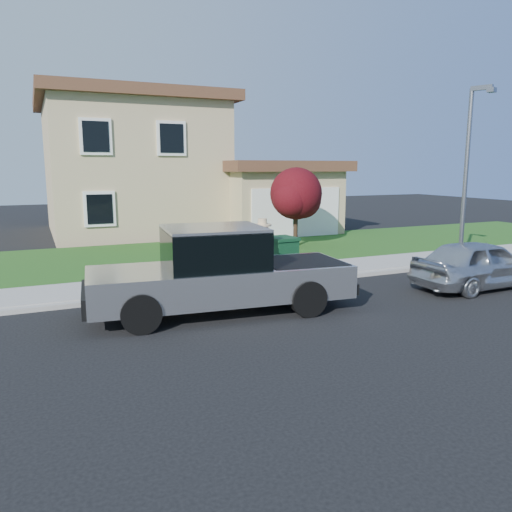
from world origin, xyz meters
The scene contains 11 objects.
ground centered at (0.00, 0.00, 0.00)m, with size 80.00×80.00×0.00m, color black.
curb centered at (1.00, 2.90, 0.06)m, with size 40.00×0.20×0.12m, color gray.
sidewalk centered at (1.00, 4.00, 0.07)m, with size 40.00×2.00×0.15m, color gray.
lawn centered at (1.00, 8.50, 0.05)m, with size 40.00×7.00×0.10m, color #134516.
house centered at (1.31, 16.38, 3.17)m, with size 14.00×11.30×6.85m.
pickup_truck centered at (-0.94, 1.05, 0.94)m, with size 6.32×2.68×2.02m.
woman centered at (0.77, 2.40, 0.95)m, with size 0.71×0.51×2.01m.
sedan centered at (6.50, 0.31, 0.69)m, with size 1.63×4.06×1.38m, color #B6B8BE.
ornamental_tree centered at (5.17, 8.54, 2.18)m, with size 2.37×2.14×3.25m.
trash_bin centered at (1.73, 3.10, 0.77)m, with size 0.80×0.91×1.22m.
street_lamp centered at (7.55, 1.94, 3.27)m, with size 0.46×0.74×5.74m.
Camera 1 is at (-4.79, -9.60, 3.36)m, focal length 35.00 mm.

